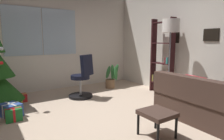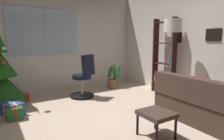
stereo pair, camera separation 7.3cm
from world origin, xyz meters
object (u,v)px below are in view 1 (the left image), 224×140
Objects in this scene: footstool at (157,115)px; office_chair at (82,81)px; gift_box_red at (21,98)px; potted_plant at (112,78)px; gift_box_blue at (11,110)px; gift_box_green at (13,114)px; bookshelf at (162,61)px; floor_lamp at (171,31)px.

office_chair is at bearing 91.47° from footstool.
gift_box_red is 2.39m from potted_plant.
office_chair reaches higher than footstool.
footstool is at bearing -50.48° from gift_box_blue.
gift_box_green is 2.84m from potted_plant.
office_chair is 1.47× the size of potted_plant.
footstool is 2.92m from potted_plant.
footstool is 1.00× the size of gift_box_blue.
gift_box_green is at bearing 177.44° from bookshelf.
floor_lamp is (1.58, -1.20, 1.13)m from office_chair.
gift_box_red is at bearing 159.54° from office_chair.
gift_box_blue is (-1.61, 1.95, -0.20)m from footstool.
floor_lamp is at bearing 35.72° from footstool.
gift_box_red is at bearing 159.14° from bookshelf.
bookshelf is at bearing -21.13° from office_chair.
gift_box_blue reaches higher than gift_box_green.
gift_box_blue is 3.53m from bookshelf.
footstool reaches higher than gift_box_red.
floor_lamp reaches higher than gift_box_red.
footstool is 3.08m from gift_box_red.
footstool is at bearing -47.10° from gift_box_green.
footstool is 0.24× the size of floor_lamp.
potted_plant is at bearing 106.12° from floor_lamp.
potted_plant reaches higher than gift_box_blue.
bookshelf is at bearing -56.32° from potted_plant.
gift_box_red is at bearing 178.94° from potted_plant.
gift_box_blue is (-0.01, 0.23, 0.01)m from gift_box_green.
potted_plant is (2.66, 0.77, 0.18)m from gift_box_blue.
footstool is at bearing -111.13° from potted_plant.
footstool reaches higher than gift_box_blue.
office_chair is (1.27, -0.47, 0.32)m from gift_box_red.
potted_plant is at bearing 21.06° from office_chair.
floor_lamp reaches higher than gift_box_green.
gift_box_green reaches higher than gift_box_red.
gift_box_blue is 0.43× the size of office_chair.
bookshelf is (3.43, -0.39, 0.70)m from gift_box_blue.
footstool is 2.30m from office_chair.
bookshelf is 1.05× the size of floor_lamp.
gift_box_blue is 0.23× the size of bookshelf.
footstool is 0.23× the size of bookshelf.
gift_box_red is 1.39m from office_chair.
floor_lamp is 2.59× the size of potted_plant.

